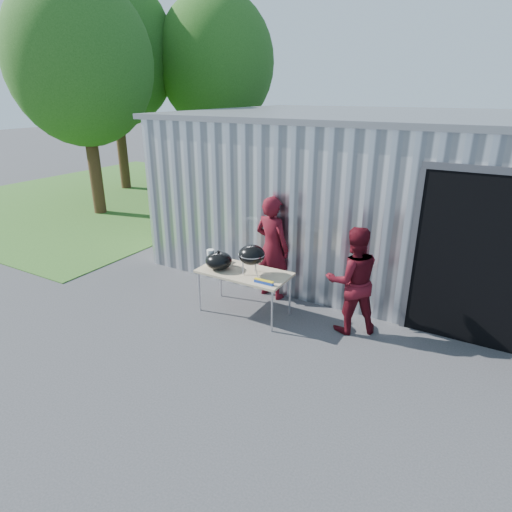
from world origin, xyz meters
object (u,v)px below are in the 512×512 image
Objects in this scene: person_bystander at (353,280)px; kettle_grill at (252,250)px; folding_table at (244,274)px; person_cook at (272,248)px.

kettle_grill is at bearing -20.27° from person_bystander.
folding_table is 0.81× the size of person_cook.
kettle_grill is 0.55× the size of person_bystander.
person_bystander is (1.70, 0.36, 0.13)m from folding_table.
folding_table is 0.84m from person_cook.
person_bystander is (1.54, 0.38, -0.33)m from kettle_grill.
person_cook is 1.10× the size of person_bystander.
folding_table is 1.74m from person_bystander.
folding_table is at bearing 170.68° from kettle_grill.
person_cook is (-0.08, 0.83, -0.24)m from kettle_grill.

